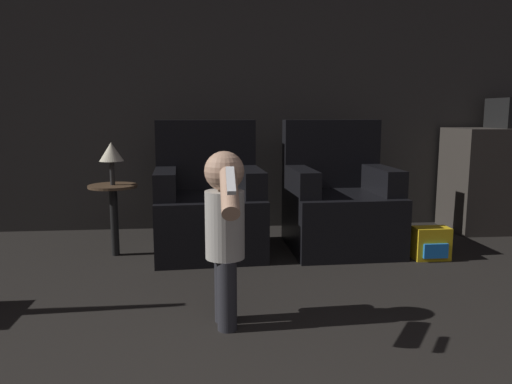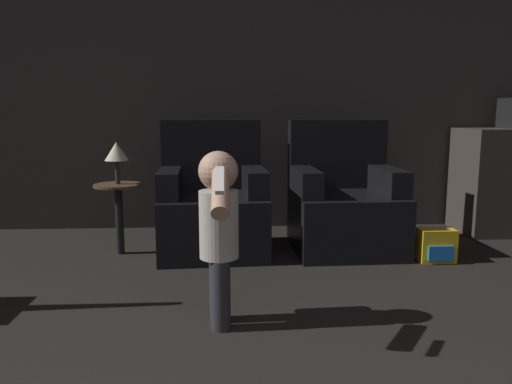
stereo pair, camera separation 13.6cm
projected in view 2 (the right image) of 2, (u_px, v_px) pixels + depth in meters
name	position (u px, v px, depth m)	size (l,w,h in m)	color
wall_back	(233.00, 89.00, 4.63)	(8.40, 0.05, 2.60)	#33302D
armchair_left	(213.00, 207.00, 3.93)	(0.85, 0.86, 1.03)	black
armchair_right	(344.00, 205.00, 3.99)	(0.83, 0.84, 1.03)	black
person_toddler	(219.00, 225.00, 2.49)	(0.20, 0.61, 0.90)	#28282D
toy_backpack	(436.00, 246.00, 3.66)	(0.26, 0.17, 0.24)	yellow
side_table	(119.00, 200.00, 3.82)	(0.37, 0.37, 0.55)	black
lamp	(117.00, 152.00, 3.77)	(0.18, 0.18, 0.32)	#262626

